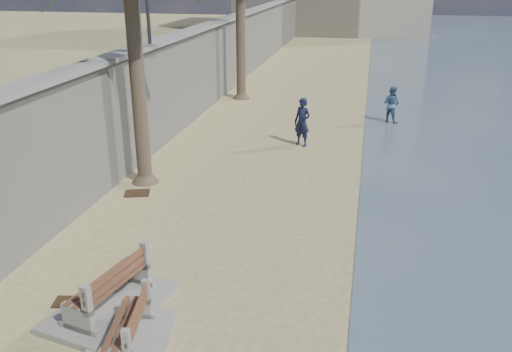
{
  "coord_description": "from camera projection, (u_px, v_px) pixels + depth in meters",
  "views": [
    {
      "loc": [
        2.01,
        -5.03,
        5.91
      ],
      "look_at": [
        -0.5,
        7.0,
        1.2
      ],
      "focal_mm": 38.0,
      "sensor_mm": 36.0,
      "label": 1
    }
  ],
  "objects": [
    {
      "name": "debris_d",
      "position": [
        67.0,
        302.0,
        10.24
      ],
      "size": [
        0.55,
        0.47,
        0.03
      ],
      "primitive_type": "cube",
      "rotation": [
        0.0,
        0.0,
        3.32
      ],
      "color": "#382616",
      "rests_on": "ground_plane"
    },
    {
      "name": "person_b",
      "position": [
        392.0,
        102.0,
        22.03
      ],
      "size": [
        1.0,
        0.93,
        1.66
      ],
      "primitive_type": "imported",
      "rotation": [
        0.0,
        0.0,
        2.65
      ],
      "color": "#456590",
      "rests_on": "ground_plane"
    },
    {
      "name": "bench_far",
      "position": [
        109.0,
        291.0,
        9.87
      ],
      "size": [
        2.02,
        2.58,
        0.96
      ],
      "color": "gray",
      "rests_on": "ground_plane"
    },
    {
      "name": "debris_c",
      "position": [
        137.0,
        193.0,
        15.22
      ],
      "size": [
        0.82,
        0.73,
        0.03
      ],
      "primitive_type": "cube",
      "rotation": [
        0.0,
        0.0,
        3.45
      ],
      "color": "#382616",
      "rests_on": "ground_plane"
    },
    {
      "name": "bench_near",
      "position": [
        127.0,
        330.0,
        8.91
      ],
      "size": [
        1.63,
        2.11,
        0.8
      ],
      "color": "gray",
      "rests_on": "ground_plane"
    },
    {
      "name": "person_a",
      "position": [
        302.0,
        119.0,
        19.01
      ],
      "size": [
        0.85,
        0.76,
        1.98
      ],
      "primitive_type": "imported",
      "rotation": [
        0.0,
        0.0,
        -0.48
      ],
      "color": "#131634",
      "rests_on": "ground_plane"
    },
    {
      "name": "seawall",
      "position": [
        215.0,
        62.0,
        25.74
      ],
      "size": [
        0.45,
        70.0,
        3.5
      ],
      "primitive_type": "cube",
      "color": "gray",
      "rests_on": "ground_plane"
    },
    {
      "name": "wall_cap",
      "position": [
        214.0,
        23.0,
        25.1
      ],
      "size": [
        0.8,
        70.0,
        0.12
      ],
      "primitive_type": "cube",
      "color": "gray",
      "rests_on": "seawall"
    }
  ]
}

